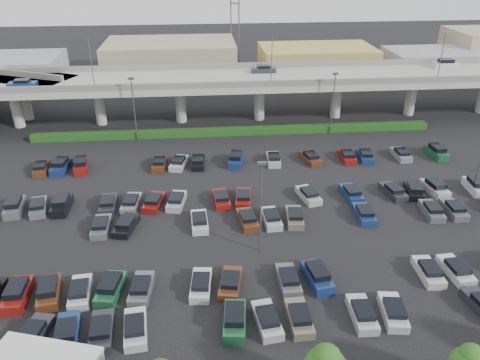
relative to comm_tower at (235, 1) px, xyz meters
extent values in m
plane|color=black|center=(-4.00, -74.00, -15.61)|extent=(280.00, 280.00, 0.00)
cube|color=gray|center=(-4.00, -42.00, -8.36)|extent=(150.00, 13.00, 1.10)
cube|color=slate|center=(-4.00, -48.25, -7.31)|extent=(150.00, 0.50, 1.00)
cube|color=slate|center=(-4.00, -35.75, -7.31)|extent=(150.00, 0.50, 1.00)
cylinder|color=gray|center=(-41.00, -42.00, -12.26)|extent=(1.80, 1.80, 6.70)
cube|color=slate|center=(-41.00, -42.00, -9.11)|extent=(2.60, 9.75, 0.50)
cylinder|color=gray|center=(-27.00, -42.00, -12.26)|extent=(1.80, 1.80, 6.70)
cube|color=slate|center=(-27.00, -42.00, -9.11)|extent=(2.60, 9.75, 0.50)
cylinder|color=gray|center=(-13.00, -42.00, -12.26)|extent=(1.80, 1.80, 6.70)
cube|color=slate|center=(-13.00, -42.00, -9.11)|extent=(2.60, 9.75, 0.50)
cylinder|color=gray|center=(1.00, -42.00, -12.26)|extent=(1.80, 1.80, 6.70)
cube|color=slate|center=(1.00, -42.00, -9.11)|extent=(2.60, 9.75, 0.50)
cylinder|color=gray|center=(15.00, -42.00, -12.26)|extent=(1.80, 1.80, 6.70)
cube|color=slate|center=(15.00, -42.00, -9.11)|extent=(2.60, 9.75, 0.50)
cylinder|color=gray|center=(29.00, -42.00, -12.26)|extent=(1.80, 1.80, 6.70)
cube|color=slate|center=(29.00, -42.00, -9.11)|extent=(2.60, 9.75, 0.50)
cube|color=navy|center=(-38.00, -45.00, -7.40)|extent=(4.40, 1.82, 0.82)
cube|color=black|center=(-38.00, -45.00, -6.77)|extent=(2.30, 1.60, 0.50)
cube|color=#252830|center=(2.00, -39.00, -7.40)|extent=(4.40, 1.82, 0.82)
cube|color=black|center=(2.00, -39.00, -6.77)|extent=(2.30, 1.60, 0.50)
cube|color=#BEBEC0|center=(36.00, -39.00, -7.29)|extent=(4.40, 1.82, 1.05)
cube|color=black|center=(36.00, -39.00, -6.47)|extent=(2.60, 1.60, 0.65)
cylinder|color=#4E4E53|center=(-26.00, -48.10, -3.81)|extent=(0.14, 0.14, 8.00)
cylinder|color=#4E4E53|center=(2.00, -48.10, -3.81)|extent=(0.14, 0.14, 8.00)
cylinder|color=#4E4E53|center=(30.00, -48.10, -3.81)|extent=(0.14, 0.14, 8.00)
cylinder|color=gray|center=(-40.59, -38.18, -12.26)|extent=(1.60, 1.60, 6.70)
cube|color=#123A11|center=(-4.00, -49.00, -15.06)|extent=(66.00, 1.60, 1.10)
sphere|color=#1B4B14|center=(-1.96, -100.27, -11.34)|extent=(2.08, 2.08, 2.08)
sphere|color=#1B4B14|center=(8.04, -100.70, -11.72)|extent=(1.89, 1.89, 1.89)
cube|color=silver|center=(-21.59, -96.41, -13.22)|extent=(8.31, 4.83, 0.27)
cube|color=#252830|center=(-24.00, -92.50, -15.20)|extent=(2.73, 4.69, 0.82)
cube|color=black|center=(-24.00, -92.70, -14.57)|extent=(2.06, 2.59, 0.50)
cube|color=navy|center=(-21.25, -92.50, -15.20)|extent=(2.37, 4.60, 0.82)
cube|color=black|center=(-21.25, -92.70, -14.57)|extent=(1.88, 2.49, 0.50)
cube|color=#252830|center=(-18.50, -92.50, -15.20)|extent=(2.16, 4.53, 0.82)
cube|color=black|center=(-18.50, -92.70, -14.57)|extent=(1.78, 2.42, 0.50)
cube|color=#BEBEC0|center=(-15.75, -92.50, -15.20)|extent=(2.29, 4.57, 0.82)
cube|color=black|center=(-15.75, -92.70, -14.57)|extent=(1.84, 2.46, 0.50)
cube|color=#1D5130|center=(-7.50, -92.50, -15.09)|extent=(2.28, 4.57, 1.05)
cube|color=black|center=(-7.50, -92.50, -14.27)|extent=(1.87, 2.76, 0.65)
cube|color=#AAAAAF|center=(-4.75, -92.50, -15.20)|extent=(2.37, 4.60, 0.82)
cube|color=black|center=(-4.75, -92.70, -14.57)|extent=(1.88, 2.49, 0.50)
cube|color=#685E52|center=(-2.00, -92.50, -15.20)|extent=(1.91, 4.44, 0.82)
cube|color=black|center=(-2.00, -92.70, -14.57)|extent=(1.65, 2.33, 0.50)
cube|color=#AAAAAF|center=(3.50, -92.50, -15.20)|extent=(1.94, 4.45, 0.82)
cube|color=black|center=(3.50, -92.70, -14.57)|extent=(1.67, 2.34, 0.50)
cube|color=#BEBEC0|center=(6.25, -92.50, -15.20)|extent=(2.40, 4.61, 0.82)
cube|color=black|center=(6.25, -92.70, -14.57)|extent=(1.90, 2.50, 0.50)
cube|color=maroon|center=(-26.75, -87.50, -15.09)|extent=(1.89, 4.43, 1.05)
cube|color=black|center=(-26.75, -87.50, -14.27)|extent=(1.64, 2.63, 0.65)
cube|color=#552B16|center=(-24.00, -87.50, -15.09)|extent=(2.51, 4.64, 1.05)
cube|color=black|center=(-24.00, -87.50, -14.27)|extent=(2.00, 2.82, 0.65)
cube|color=#BEBEC0|center=(-21.25, -87.50, -15.20)|extent=(2.23, 4.55, 0.82)
cube|color=black|center=(-21.25, -87.70, -14.57)|extent=(1.81, 2.44, 0.50)
cube|color=#1D5130|center=(-18.50, -87.50, -15.09)|extent=(2.54, 4.65, 1.05)
cube|color=black|center=(-18.50, -87.50, -14.27)|extent=(2.02, 2.83, 0.65)
cube|color=#525559|center=(-15.75, -87.50, -15.20)|extent=(2.20, 4.54, 0.82)
cube|color=black|center=(-15.75, -87.70, -14.57)|extent=(1.80, 2.43, 0.50)
cube|color=#BEBEC0|center=(-10.25, -87.50, -15.20)|extent=(2.23, 4.55, 0.82)
cube|color=black|center=(-10.25, -87.70, -14.57)|extent=(1.82, 2.44, 0.50)
cube|color=#552B16|center=(-7.50, -87.50, -15.20)|extent=(2.66, 4.67, 0.82)
cube|color=black|center=(-7.50, -87.70, -14.57)|extent=(2.03, 2.57, 0.50)
cube|color=#525559|center=(-2.00, -87.50, -15.20)|extent=(1.92, 4.44, 0.82)
cube|color=black|center=(-2.00, -87.70, -14.57)|extent=(1.65, 2.34, 0.50)
cube|color=navy|center=(0.75, -87.50, -15.09)|extent=(2.48, 4.63, 1.05)
cube|color=black|center=(0.75, -87.50, -14.27)|extent=(1.99, 2.82, 0.65)
cube|color=#BEBEC0|center=(11.75, -87.50, -15.20)|extent=(2.00, 4.47, 0.82)
cube|color=black|center=(11.75, -87.70, -14.57)|extent=(1.70, 2.36, 0.50)
cube|color=silver|center=(14.50, -87.50, -15.20)|extent=(2.13, 4.52, 0.82)
cube|color=black|center=(14.50, -87.70, -14.57)|extent=(1.76, 2.41, 0.50)
cube|color=#525559|center=(-21.25, -76.50, -15.20)|extent=(1.90, 4.43, 0.82)
cube|color=black|center=(-21.25, -76.70, -14.57)|extent=(1.64, 2.33, 0.50)
cube|color=black|center=(-18.50, -76.50, -15.20)|extent=(2.76, 4.70, 0.82)
cube|color=black|center=(-18.50, -76.69, -14.57)|extent=(2.08, 2.60, 0.50)
cube|color=silver|center=(-10.25, -76.50, -15.20)|extent=(2.01, 4.48, 0.82)
cube|color=black|center=(-10.25, -76.70, -14.57)|extent=(1.70, 2.37, 0.50)
cube|color=#552B16|center=(-4.75, -76.50, -15.20)|extent=(2.40, 4.61, 0.82)
cube|color=black|center=(-4.75, -76.70, -14.57)|extent=(1.90, 2.50, 0.50)
cube|color=#AAAAAF|center=(-2.00, -76.50, -15.20)|extent=(2.11, 4.51, 0.82)
cube|color=black|center=(-2.00, -76.70, -14.57)|extent=(1.75, 2.40, 0.50)
cube|color=#685E52|center=(0.75, -76.50, -15.20)|extent=(2.25, 4.56, 0.82)
cube|color=black|center=(0.75, -76.70, -14.57)|extent=(1.82, 2.45, 0.50)
cube|color=navy|center=(9.00, -76.50, -15.20)|extent=(1.97, 4.46, 0.82)
cube|color=black|center=(9.00, -76.70, -14.57)|extent=(1.68, 2.35, 0.50)
cube|color=#525559|center=(17.25, -76.50, -15.20)|extent=(2.14, 4.52, 0.82)
cube|color=black|center=(17.25, -76.70, -14.57)|extent=(1.77, 2.41, 0.50)
cube|color=#525559|center=(20.00, -76.50, -15.20)|extent=(1.99, 4.47, 0.82)
cube|color=black|center=(20.00, -76.70, -14.57)|extent=(1.69, 2.36, 0.50)
cube|color=#525559|center=(-32.25, -71.50, -15.09)|extent=(2.33, 4.59, 1.05)
cube|color=black|center=(-32.25, -71.50, -14.27)|extent=(1.90, 2.77, 0.65)
cube|color=#525559|center=(-29.50, -71.50, -15.20)|extent=(2.73, 4.69, 0.82)
cube|color=black|center=(-29.50, -71.70, -14.57)|extent=(2.06, 2.59, 0.50)
cube|color=black|center=(-26.75, -71.50, -15.09)|extent=(1.83, 4.40, 1.05)
cube|color=black|center=(-26.75, -71.50, -14.27)|extent=(1.60, 2.60, 0.65)
cube|color=#252830|center=(-21.25, -71.50, -15.20)|extent=(2.04, 4.48, 0.82)
cube|color=black|center=(-21.25, -71.70, -14.57)|extent=(1.71, 2.38, 0.50)
cube|color=slate|center=(-18.50, -71.50, -15.20)|extent=(2.26, 4.56, 0.82)
cube|color=black|center=(-18.50, -71.70, -14.57)|extent=(1.83, 2.45, 0.50)
cube|color=maroon|center=(-15.75, -71.50, -15.20)|extent=(2.72, 4.69, 0.82)
cube|color=black|center=(-15.75, -71.70, -14.57)|extent=(2.06, 2.59, 0.50)
cube|color=#AAAAAF|center=(-13.00, -71.50, -15.20)|extent=(2.55, 4.65, 0.82)
cube|color=black|center=(-13.00, -71.70, -14.57)|extent=(1.97, 2.54, 0.50)
cube|color=maroon|center=(-7.50, -71.50, -15.20)|extent=(2.20, 4.54, 0.82)
cube|color=black|center=(-7.50, -71.70, -14.57)|extent=(1.80, 2.43, 0.50)
cube|color=maroon|center=(-4.75, -71.50, -15.20)|extent=(2.28, 4.57, 0.82)
cube|color=black|center=(-4.75, -71.70, -14.57)|extent=(1.84, 2.46, 0.50)
cube|color=#AAAAAF|center=(3.50, -71.50, -15.20)|extent=(2.73, 4.69, 0.82)
cube|color=black|center=(3.50, -71.70, -14.57)|extent=(2.06, 2.59, 0.50)
cube|color=navy|center=(9.00, -71.50, -15.20)|extent=(2.19, 4.54, 0.82)
cube|color=black|center=(9.00, -71.70, -14.57)|extent=(1.79, 2.43, 0.50)
cube|color=#252830|center=(14.50, -71.50, -15.20)|extent=(2.51, 4.64, 0.82)
cube|color=black|center=(14.50, -71.70, -14.57)|extent=(1.96, 2.53, 0.50)
cube|color=black|center=(17.25, -71.50, -15.20)|extent=(2.70, 4.68, 0.82)
cube|color=black|center=(17.25, -71.70, -14.57)|extent=(2.05, 2.59, 0.50)
cube|color=#BEBEC0|center=(20.00, -71.50, -15.09)|extent=(2.35, 4.59, 1.05)
cube|color=black|center=(20.00, -71.50, -14.27)|extent=(1.91, 2.78, 0.65)
cube|color=silver|center=(25.50, -71.50, -15.09)|extent=(2.23, 4.55, 1.05)
cube|color=black|center=(25.50, -71.50, -14.27)|extent=(1.84, 2.74, 0.65)
cube|color=#552B16|center=(-32.25, -60.50, -15.20)|extent=(2.44, 4.62, 0.82)
cube|color=black|center=(-32.25, -60.70, -14.57)|extent=(1.92, 2.51, 0.50)
cube|color=navy|center=(-29.50, -60.50, -15.09)|extent=(2.26, 4.56, 1.05)
cube|color=black|center=(-29.50, -60.50, -14.27)|extent=(1.86, 2.75, 0.65)
cube|color=maroon|center=(-26.75, -60.50, -15.09)|extent=(2.52, 4.64, 1.05)
cube|color=black|center=(-26.75, -60.50, -14.27)|extent=(2.01, 2.83, 0.65)
cube|color=#552B16|center=(-15.75, -60.50, -15.20)|extent=(2.13, 4.52, 0.82)
cube|color=black|center=(-15.75, -60.70, -14.57)|extent=(1.76, 2.41, 0.50)
cube|color=silver|center=(-13.00, -60.50, -15.20)|extent=(2.81, 4.70, 0.82)
cube|color=black|center=(-13.00, -60.69, -14.57)|extent=(2.10, 2.61, 0.50)
cube|color=black|center=(-10.25, -60.50, -15.20)|extent=(2.04, 4.48, 0.82)
cube|color=black|center=(-10.25, -60.70, -14.57)|extent=(1.71, 2.38, 0.50)
cube|color=navy|center=(-4.75, -60.50, -15.09)|extent=(2.63, 4.67, 1.05)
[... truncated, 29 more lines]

